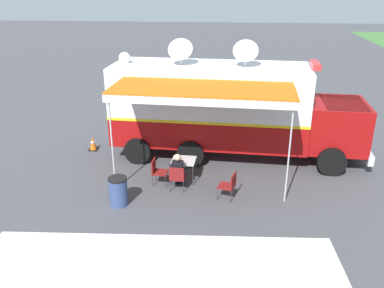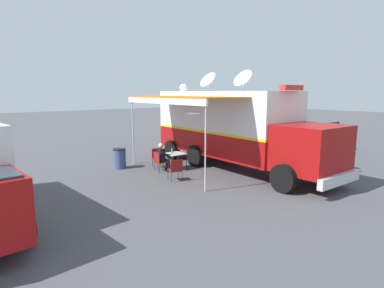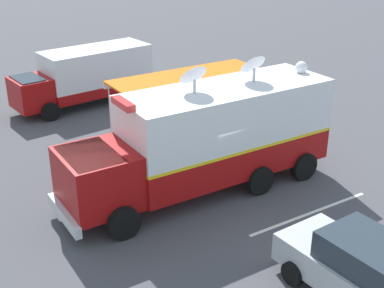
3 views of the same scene
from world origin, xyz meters
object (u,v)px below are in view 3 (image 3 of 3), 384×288
folding_table (203,139)px  folding_chair_at_table (194,135)px  support_truck (87,76)px  car_behind_truck (362,270)px  command_truck (207,136)px  traffic_cone (316,144)px  folding_chair_beside_table (215,135)px  seated_responder (196,134)px  water_bottle (205,134)px  folding_chair_spare_by_truck (153,142)px  trash_bin (212,120)px

folding_table → folding_chair_at_table: folding_chair_at_table is taller
support_truck → car_behind_truck: size_ratio=1.64×
command_truck → folding_chair_at_table: command_truck is taller
support_truck → traffic_cone: bearing=-154.5°
folding_chair_beside_table → traffic_cone: (-2.63, -3.07, -0.23)m
folding_chair_beside_table → seated_responder: (0.24, 0.74, 0.14)m
water_bottle → folding_table: bearing=113.0°
folding_chair_spare_by_truck → support_truck: support_truck is taller
command_truck → car_behind_truck: (-6.72, 0.36, -1.07)m
command_truck → traffic_cone: 5.66m
folding_chair_spare_by_truck → car_behind_truck: (-10.12, 0.28, 0.37)m
traffic_cone → car_behind_truck: 8.85m
folding_chair_spare_by_truck → seated_responder: (-0.56, -1.68, 0.14)m
folding_chair_at_table → seated_responder: (-0.19, 0.01, 0.14)m
folding_chair_spare_by_truck → seated_responder: seated_responder is taller
folding_table → seated_responder: size_ratio=0.67×
water_bottle → folding_chair_at_table: water_bottle is taller
traffic_cone → car_behind_truck: size_ratio=0.14×
folding_table → support_truck: size_ratio=0.12×
command_truck → folding_table: size_ratio=11.42×
folding_table → folding_chair_spare_by_truck: 1.96m
car_behind_truck → trash_bin: bearing=-18.7°
trash_bin → car_behind_truck: bearing=161.3°
seated_responder → folding_table: bearing=169.5°
command_truck → car_behind_truck: size_ratio=2.28×
water_bottle → support_truck: 8.18m
seated_responder → traffic_cone: size_ratio=2.16×
folding_chair_beside_table → seated_responder: 0.79m
trash_bin → traffic_cone: bearing=-152.6°
folding_chair_at_table → folding_chair_spare_by_truck: bearing=77.7°
traffic_cone → car_behind_truck: bearing=139.2°
water_bottle → traffic_cone: water_bottle is taller
seated_responder → trash_bin: bearing=-54.0°
folding_table → traffic_cone: (-2.26, -3.92, -0.39)m
water_bottle → trash_bin: size_ratio=0.25×
folding_table → folding_chair_spare_by_truck: size_ratio=0.97×
traffic_cone → support_truck: size_ratio=0.08×
command_truck → water_bottle: size_ratio=42.89×
water_bottle → folding_chair_at_table: 0.80m
folding_table → seated_responder: bearing=-10.5°
folding_table → traffic_cone: size_ratio=1.45×
command_truck → folding_chair_spare_by_truck: (3.40, 0.08, -1.43)m
seated_responder → car_behind_truck: (-9.56, 1.96, 0.23)m
traffic_cone → command_truck: bearing=89.6°
water_bottle → car_behind_truck: 9.24m
trash_bin → folding_chair_spare_by_truck: bearing=101.2°
folding_chair_spare_by_truck → support_truck: 7.05m
car_behind_truck → traffic_cone: bearing=-40.8°
folding_chair_at_table → folding_table: bearing=171.2°
folding_chair_at_table → seated_responder: bearing=176.9°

